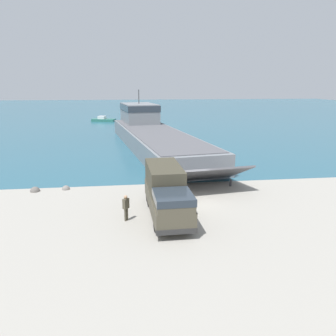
{
  "coord_description": "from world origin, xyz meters",
  "views": [
    {
      "loc": [
        -5.17,
        -23.33,
        8.83
      ],
      "look_at": [
        -1.85,
        2.88,
        2.11
      ],
      "focal_mm": 35.0,
      "sensor_mm": 36.0,
      "label": 1
    }
  ],
  "objects_px": {
    "military_truck": "(167,192)",
    "soldier_on_ramp": "(126,206)",
    "mooring_bollard": "(231,182)",
    "moored_boat_a": "(103,120)",
    "landing_craft": "(151,131)"
  },
  "relations": [
    {
      "from": "soldier_on_ramp",
      "to": "mooring_bollard",
      "type": "bearing_deg",
      "value": 75.81
    },
    {
      "from": "soldier_on_ramp",
      "to": "moored_boat_a",
      "type": "xyz_separation_m",
      "value": [
        -5.53,
        62.9,
        -0.59
      ]
    },
    {
      "from": "soldier_on_ramp",
      "to": "moored_boat_a",
      "type": "bearing_deg",
      "value": 135.51
    },
    {
      "from": "landing_craft",
      "to": "military_truck",
      "type": "distance_m",
      "value": 28.14
    },
    {
      "from": "mooring_bollard",
      "to": "military_truck",
      "type": "bearing_deg",
      "value": -138.04
    },
    {
      "from": "landing_craft",
      "to": "military_truck",
      "type": "bearing_deg",
      "value": -100.41
    },
    {
      "from": "moored_boat_a",
      "to": "mooring_bollard",
      "type": "bearing_deg",
      "value": 31.97
    },
    {
      "from": "landing_craft",
      "to": "moored_boat_a",
      "type": "distance_m",
      "value": 35.32
    },
    {
      "from": "military_truck",
      "to": "moored_boat_a",
      "type": "xyz_separation_m",
      "value": [
        -8.34,
        62.15,
        -1.21
      ]
    },
    {
      "from": "military_truck",
      "to": "soldier_on_ramp",
      "type": "relative_size",
      "value": 4.55
    },
    {
      "from": "soldier_on_ramp",
      "to": "mooring_bollard",
      "type": "distance_m",
      "value": 11.44
    },
    {
      "from": "landing_craft",
      "to": "mooring_bollard",
      "type": "height_order",
      "value": "landing_craft"
    },
    {
      "from": "military_truck",
      "to": "mooring_bollard",
      "type": "distance_m",
      "value": 8.85
    },
    {
      "from": "military_truck",
      "to": "soldier_on_ramp",
      "type": "xyz_separation_m",
      "value": [
        -2.81,
        -0.75,
        -0.62
      ]
    },
    {
      "from": "moored_boat_a",
      "to": "landing_craft",
      "type": "bearing_deg",
      "value": 32.51
    }
  ]
}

